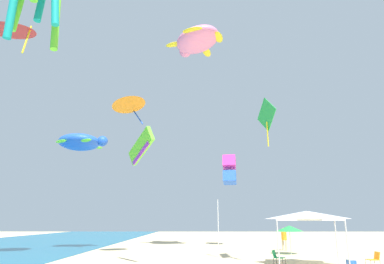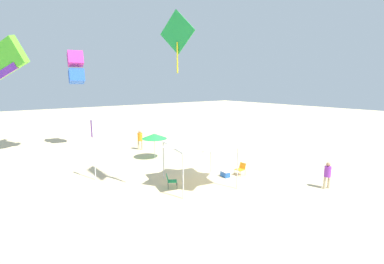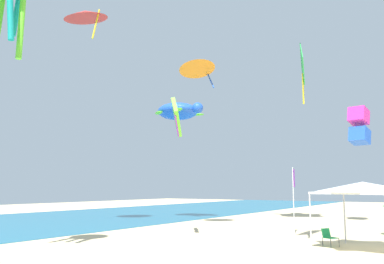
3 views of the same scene
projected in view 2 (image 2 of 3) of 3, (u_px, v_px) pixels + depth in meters
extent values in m
cube|color=beige|center=(211.00, 166.00, 20.44)|extent=(120.00, 120.00, 0.10)
cylinder|color=#B7B7BC|center=(237.00, 169.00, 15.75)|extent=(0.07, 0.07, 2.48)
cylinder|color=#B7B7BC|center=(211.00, 155.00, 18.71)|extent=(0.07, 0.07, 2.48)
cylinder|color=#B7B7BC|center=(183.00, 177.00, 14.35)|extent=(0.07, 0.07, 2.48)
cylinder|color=#B7B7BC|center=(164.00, 161.00, 17.30)|extent=(0.07, 0.07, 2.48)
cube|color=silver|center=(199.00, 144.00, 16.30)|extent=(4.06, 4.18, 0.10)
pyramid|color=silver|center=(199.00, 140.00, 16.25)|extent=(3.98, 4.10, 0.45)
cylinder|color=silver|center=(155.00, 146.00, 22.34)|extent=(0.08, 0.06, 2.09)
cone|color=green|center=(154.00, 136.00, 22.17)|extent=(2.07, 2.07, 0.46)
cylinder|color=black|center=(177.00, 186.00, 15.88)|extent=(0.02, 0.02, 0.40)
cylinder|color=black|center=(176.00, 183.00, 16.38)|extent=(0.02, 0.02, 0.40)
cylinder|color=black|center=(168.00, 186.00, 15.81)|extent=(0.02, 0.02, 0.40)
cylinder|color=black|center=(168.00, 183.00, 16.32)|extent=(0.02, 0.02, 0.40)
cube|color=#198C4C|center=(172.00, 181.00, 16.06)|extent=(0.71, 0.71, 0.03)
cube|color=#198C4C|center=(167.00, 178.00, 15.99)|extent=(0.49, 0.36, 0.41)
cylinder|color=black|center=(234.00, 172.00, 18.32)|extent=(0.02, 0.02, 0.40)
cylinder|color=black|center=(240.00, 174.00, 17.94)|extent=(0.02, 0.02, 0.40)
cylinder|color=black|center=(239.00, 171.00, 18.66)|extent=(0.02, 0.02, 0.40)
cylinder|color=black|center=(245.00, 172.00, 18.27)|extent=(0.02, 0.02, 0.40)
cube|color=orange|center=(240.00, 170.00, 18.26)|extent=(0.55, 0.55, 0.03)
cube|color=orange|center=(243.00, 166.00, 18.41)|extent=(0.50, 0.16, 0.41)
cube|color=blue|center=(225.00, 174.00, 17.98)|extent=(0.64, 0.46, 0.36)
cube|color=white|center=(225.00, 171.00, 17.95)|extent=(0.66, 0.48, 0.04)
cylinder|color=silver|center=(94.00, 150.00, 17.11)|extent=(0.06, 0.06, 3.98)
cube|color=purple|center=(92.00, 129.00, 17.01)|extent=(0.30, 0.02, 1.10)
cylinder|color=#C6B28C|center=(139.00, 145.00, 25.51)|extent=(0.17, 0.17, 0.86)
cylinder|color=#C6B28C|center=(142.00, 145.00, 25.44)|extent=(0.17, 0.17, 0.86)
cylinder|color=orange|center=(140.00, 137.00, 25.33)|extent=(0.45, 0.45, 0.75)
sphere|color=tan|center=(140.00, 131.00, 25.24)|extent=(0.28, 0.28, 0.28)
cylinder|color=#C6B28C|center=(329.00, 182.00, 15.98)|extent=(0.14, 0.14, 0.73)
cylinder|color=#C6B28C|center=(325.00, 183.00, 15.91)|extent=(0.14, 0.14, 0.73)
cylinder|color=purple|center=(328.00, 172.00, 15.83)|extent=(0.38, 0.38, 0.63)
sphere|color=#A87A56|center=(328.00, 164.00, 15.75)|extent=(0.24, 0.24, 0.24)
cube|color=#E02D9E|center=(75.00, 59.00, 25.29)|extent=(1.76, 1.56, 1.47)
cube|color=blue|center=(77.00, 76.00, 25.57)|extent=(1.76, 1.56, 1.47)
cube|color=green|center=(177.00, 32.00, 13.10)|extent=(2.00, 0.73, 2.11)
cylinder|color=yellow|center=(177.00, 58.00, 13.32)|extent=(0.07, 0.07, 1.49)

